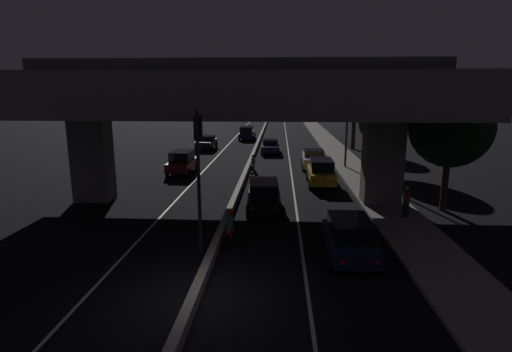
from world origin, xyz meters
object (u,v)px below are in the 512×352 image
at_px(car_white_fourth, 314,159).
at_px(motorcycle_white_filtering_far, 253,165).
at_px(car_dark_blue_fifth, 270,146).
at_px(motorcycle_black_filtering_mid, 252,185).
at_px(car_dark_blue_lead, 350,237).
at_px(car_dark_blue_third_oncoming, 247,133).
at_px(motorcycle_red_filtering_near, 230,230).
at_px(traffic_light_left_of_median, 199,158).
at_px(car_dark_red_lead_oncoming, 182,162).
at_px(car_taxi_yellow_third, 321,172).
at_px(car_black_second_oncoming, 207,142).
at_px(pedestrian_on_sidewalk, 406,202).
at_px(car_black_second, 264,195).
at_px(street_lamp, 345,108).

bearing_deg(car_white_fourth, motorcycle_white_filtering_far, 113.95).
xyz_separation_m(car_dark_blue_fifth, motorcycle_black_filtering_mid, (-0.77, -17.08, -0.10)).
xyz_separation_m(car_dark_blue_lead, car_dark_blue_third_oncoming, (-7.12, 38.11, 0.07)).
relative_size(car_dark_blue_lead, motorcycle_red_filtering_near, 2.15).
distance_m(traffic_light_left_of_median, motorcycle_red_filtering_near, 3.57).
xyz_separation_m(traffic_light_left_of_median, motorcycle_black_filtering_mid, (1.46, 9.21, -3.27)).
distance_m(car_dark_blue_lead, car_dark_red_lead_oncoming, 19.03).
relative_size(car_taxi_yellow_third, motorcycle_white_filtering_far, 2.32).
bearing_deg(car_dark_blue_fifth, car_dark_blue_third_oncoming, 15.61).
bearing_deg(car_taxi_yellow_third, car_dark_blue_lead, 179.83).
bearing_deg(car_black_second_oncoming, car_dark_blue_fifth, 75.29).
distance_m(traffic_light_left_of_median, car_dark_red_lead_oncoming, 16.58).
bearing_deg(motorcycle_white_filtering_far, pedestrian_on_sidewalk, -142.91).
relative_size(motorcycle_red_filtering_near, motorcycle_white_filtering_far, 0.99).
bearing_deg(car_dark_red_lead_oncoming, traffic_light_left_of_median, 17.04).
height_order(car_dark_blue_third_oncoming, motorcycle_white_filtering_far, car_dark_blue_third_oncoming).
xyz_separation_m(traffic_light_left_of_median, car_dark_red_lead_oncoming, (-4.56, 15.65, -2.99)).
xyz_separation_m(motorcycle_black_filtering_mid, motorcycle_white_filtering_far, (-0.39, 7.20, -0.04)).
xyz_separation_m(car_dark_blue_third_oncoming, motorcycle_black_filtering_mid, (2.61, -28.69, -0.27)).
distance_m(car_black_second, motorcycle_red_filtering_near, 5.26).
relative_size(car_dark_red_lead_oncoming, car_dark_blue_third_oncoming, 0.94).
xyz_separation_m(car_black_second, motorcycle_black_filtering_mid, (-0.88, 3.16, -0.23)).
xyz_separation_m(street_lamp, car_dark_blue_lead, (-2.52, -18.52, -4.19)).
bearing_deg(traffic_light_left_of_median, car_taxi_yellow_third, 63.55).
height_order(traffic_light_left_of_median, motorcycle_red_filtering_near, traffic_light_left_of_median).
bearing_deg(street_lamp, car_white_fourth, 176.30).
xyz_separation_m(street_lamp, car_black_second, (-6.14, -12.26, -4.17)).
xyz_separation_m(car_taxi_yellow_third, car_dark_blue_third_oncoming, (-7.25, 25.65, -0.02)).
bearing_deg(street_lamp, car_taxi_yellow_third, -111.52).
xyz_separation_m(traffic_light_left_of_median, car_dark_blue_fifth, (2.23, 26.29, -3.17)).
relative_size(motorcycle_red_filtering_near, motorcycle_black_filtering_mid, 1.04).
bearing_deg(car_white_fourth, pedestrian_on_sidewalk, -163.86).
height_order(car_dark_blue_fifth, car_black_second_oncoming, car_black_second_oncoming).
bearing_deg(car_black_second, car_black_second_oncoming, 15.45).
distance_m(car_dark_blue_lead, car_black_second, 7.23).
height_order(car_dark_red_lead_oncoming, motorcycle_white_filtering_far, car_dark_red_lead_oncoming).
distance_m(street_lamp, motorcycle_red_filtering_near, 19.38).
bearing_deg(pedestrian_on_sidewalk, motorcycle_black_filtering_mid, 151.14).
bearing_deg(car_dark_blue_lead, car_dark_blue_fifth, 7.63).
bearing_deg(car_dark_blue_fifth, traffic_light_left_of_median, 174.52).
height_order(street_lamp, car_dark_red_lead_oncoming, street_lamp).
xyz_separation_m(car_dark_blue_fifth, motorcycle_white_filtering_far, (-1.16, -9.88, -0.13)).
bearing_deg(car_dark_red_lead_oncoming, street_lamp, 102.33).
relative_size(street_lamp, pedestrian_on_sidewalk, 5.38).
bearing_deg(car_black_second_oncoming, street_lamp, 54.91).
xyz_separation_m(car_dark_blue_fifth, car_dark_blue_third_oncoming, (-3.38, 11.62, 0.18)).
distance_m(motorcycle_red_filtering_near, pedestrian_on_sidewalk, 9.35).
height_order(motorcycle_red_filtering_near, motorcycle_black_filtering_mid, motorcycle_red_filtering_near).
bearing_deg(car_dark_blue_third_oncoming, car_dark_blue_lead, 12.01).
xyz_separation_m(car_dark_red_lead_oncoming, motorcycle_black_filtering_mid, (6.02, -6.44, -0.27)).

